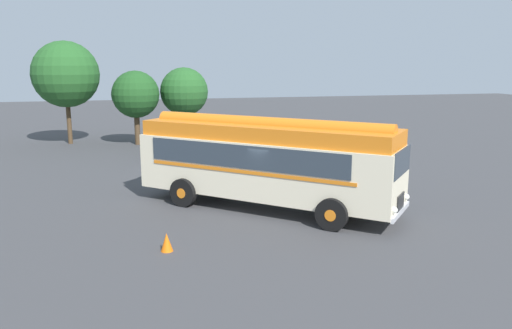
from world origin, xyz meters
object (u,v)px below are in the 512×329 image
at_px(vintage_bus, 266,159).
at_px(traffic_cone, 167,242).
at_px(car_mid_left, 224,139).
at_px(car_near_left, 179,142).

xyz_separation_m(vintage_bus, traffic_cone, (-4.02, -3.55, -1.62)).
height_order(vintage_bus, car_mid_left, vintage_bus).
distance_m(car_mid_left, traffic_cone, 16.31).
height_order(car_near_left, car_mid_left, same).
bearing_deg(traffic_cone, car_mid_left, 73.31).
relative_size(vintage_bus, car_mid_left, 2.08).
height_order(vintage_bus, traffic_cone, vintage_bus).
bearing_deg(traffic_cone, vintage_bus, 41.48).
distance_m(car_near_left, traffic_cone, 15.25).
xyz_separation_m(car_near_left, traffic_cone, (-1.93, -15.11, -0.57)).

